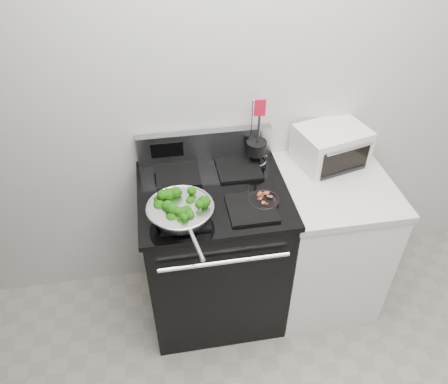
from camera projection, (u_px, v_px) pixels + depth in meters
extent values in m
cube|color=#B8B5AE|center=(258.00, 88.00, 2.33)|extent=(4.00, 0.02, 2.70)
cube|color=black|center=(214.00, 255.00, 2.60)|extent=(0.76, 0.66, 0.92)
cube|color=black|center=(213.00, 194.00, 2.30)|extent=(0.79, 0.69, 0.03)
cube|color=#99999E|center=(205.00, 145.00, 2.46)|extent=(0.76, 0.05, 0.18)
cube|color=black|center=(184.00, 216.00, 2.13)|extent=(0.24, 0.24, 0.01)
cube|color=black|center=(252.00, 208.00, 2.18)|extent=(0.24, 0.24, 0.01)
cube|color=black|center=(178.00, 174.00, 2.39)|extent=(0.24, 0.24, 0.01)
cube|color=black|center=(239.00, 168.00, 2.44)|extent=(0.24, 0.24, 0.01)
cube|color=white|center=(324.00, 243.00, 2.70)|extent=(0.60, 0.66, 0.88)
cube|color=beige|center=(336.00, 185.00, 2.41)|extent=(0.62, 0.68, 0.04)
torus|color=silver|center=(180.00, 207.00, 2.08)|extent=(0.33, 0.33, 0.01)
cylinder|color=silver|center=(196.00, 244.00, 1.90)|extent=(0.06, 0.20, 0.02)
cylinder|color=black|center=(264.00, 201.00, 2.22)|extent=(0.16, 0.16, 0.01)
cylinder|color=black|center=(256.00, 148.00, 2.44)|extent=(0.11, 0.11, 0.08)
cylinder|color=black|center=(257.00, 134.00, 2.38)|extent=(0.01, 0.01, 0.24)
cube|color=red|center=(259.00, 106.00, 2.28)|extent=(0.06, 0.02, 0.10)
cube|color=silver|center=(331.00, 145.00, 2.48)|extent=(0.43, 0.36, 0.22)
cube|color=black|center=(340.00, 161.00, 2.38)|extent=(0.29, 0.08, 0.15)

